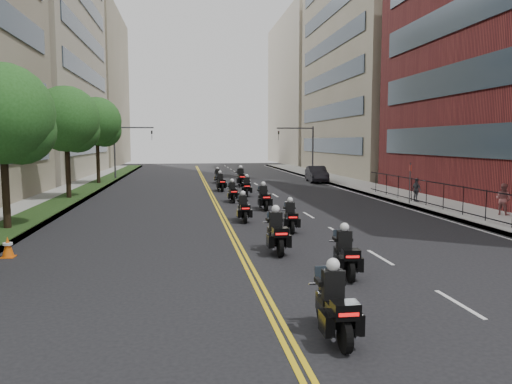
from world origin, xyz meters
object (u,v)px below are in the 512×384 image
motorcycle_9 (241,178)px  motorcycle_10 (218,177)px  pedestrian_c (416,190)px  traffic_cone (8,247)px  motorcycle_4 (243,209)px  motorcycle_3 (290,218)px  motorcycle_0 (334,308)px  motorcycle_6 (232,193)px  pedestrian_b (503,199)px  motorcycle_8 (220,183)px  parked_sedan (317,174)px  motorcycle_5 (264,199)px  motorcycle_1 (345,255)px  motorcycle_7 (247,187)px

motorcycle_9 → motorcycle_10: 4.38m
pedestrian_c → traffic_cone: bearing=110.3°
motorcycle_4 → motorcycle_3: bearing=-61.4°
motorcycle_10 → pedestrian_c: pedestrian_c is taller
motorcycle_0 → traffic_cone: size_ratio=3.02×
motorcycle_6 → motorcycle_9: bearing=78.7°
motorcycle_0 → motorcycle_9: size_ratio=0.87×
pedestrian_b → traffic_cone: pedestrian_b is taller
motorcycle_6 → motorcycle_8: motorcycle_8 is taller
motorcycle_4 → parked_sedan: parked_sedan is taller
motorcycle_0 → motorcycle_8: bearing=90.5°
pedestrian_c → traffic_cone: size_ratio=2.05×
motorcycle_3 → motorcycle_5: (-0.04, 7.20, 0.05)m
motorcycle_5 → pedestrian_b: (11.91, -4.85, 0.33)m
motorcycle_10 → traffic_cone: size_ratio=2.88×
motorcycle_0 → motorcycle_4: motorcycle_0 is taller
motorcycle_1 → parked_sedan: (8.17, 33.35, 0.16)m
motorcycle_7 → traffic_cone: bearing=-114.8°
motorcycle_3 → motorcycle_7: motorcycle_7 is taller
parked_sedan → pedestrian_c: 17.58m
motorcycle_9 → pedestrian_c: bearing=-56.8°
motorcycle_6 → traffic_cone: bearing=-124.1°
motorcycle_6 → parked_sedan: bearing=54.7°
pedestrian_b → motorcycle_1: bearing=103.1°
motorcycle_8 → traffic_cone: (-8.93, -21.88, -0.30)m
motorcycle_4 → motorcycle_0: bearing=-90.8°
motorcycle_3 → motorcycle_6: (-1.50, 11.11, 0.00)m
motorcycle_10 → pedestrian_b: size_ratio=1.27×
parked_sedan → motorcycle_10: bearing=-177.0°
motorcycle_1 → motorcycle_10: (-1.50, 33.73, -0.01)m
traffic_cone → motorcycle_4: bearing=36.1°
pedestrian_b → motorcycle_7: bearing=17.9°
motorcycle_4 → pedestrian_b: (13.61, -0.70, 0.37)m
motorcycle_1 → pedestrian_c: 18.74m
traffic_cone → motorcycle_6: bearing=57.8°
traffic_cone → motorcycle_8: bearing=67.8°
motorcycle_3 → motorcycle_5: motorcycle_5 is taller
motorcycle_6 → motorcycle_3: bearing=-84.2°
pedestrian_b → traffic_cone: 23.30m
motorcycle_7 → motorcycle_6: bearing=-106.5°
motorcycle_6 → motorcycle_8: size_ratio=0.93×
motorcycle_9 → motorcycle_3: bearing=-92.6°
motorcycle_3 → motorcycle_7: bearing=95.0°
motorcycle_7 → parked_sedan: size_ratio=0.45×
motorcycle_0 → motorcycle_6: size_ratio=1.06×
motorcycle_5 → parked_sedan: motorcycle_5 is taller
pedestrian_b → pedestrian_c: bearing=-9.5°
motorcycle_1 → motorcycle_9: bearing=94.3°
motorcycle_1 → motorcycle_4: 10.67m
motorcycle_5 → pedestrian_c: size_ratio=1.48×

